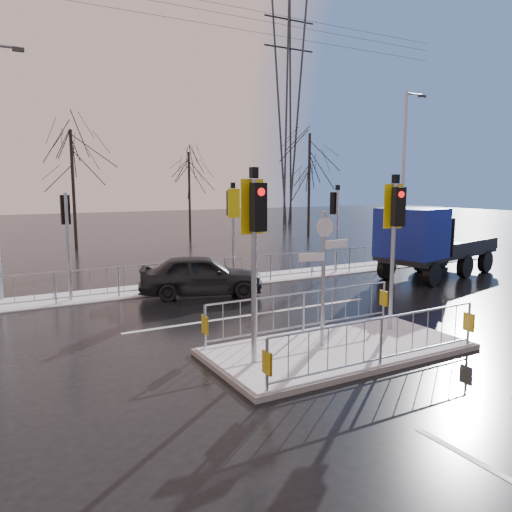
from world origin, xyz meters
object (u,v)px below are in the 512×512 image
traffic_island (337,335)px  street_lamp_right (404,171)px  flatbed_truck (423,242)px  car_far_lane (201,275)px

traffic_island → street_lamp_right: (10.58, 8.49, 4.00)m
traffic_island → flatbed_truck: bearing=31.9°
flatbed_truck → street_lamp_right: (2.13, 3.23, 2.85)m
car_far_lane → flatbed_truck: flatbed_truck is taller
car_far_lane → flatbed_truck: size_ratio=0.64×
flatbed_truck → street_lamp_right: bearing=56.6°
traffic_island → flatbed_truck: (8.45, 5.26, 1.15)m
car_far_lane → street_lamp_right: (11.00, 1.59, 3.67)m
car_far_lane → flatbed_truck: 9.06m
traffic_island → car_far_lane: (-0.42, 6.90, 0.33)m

